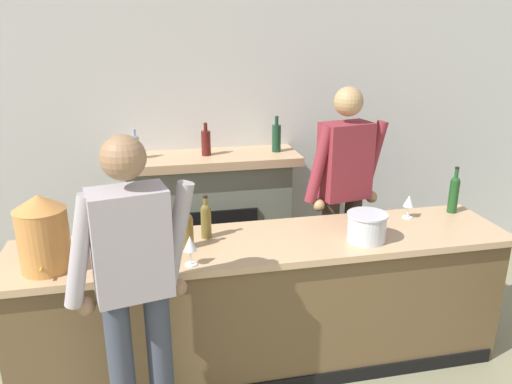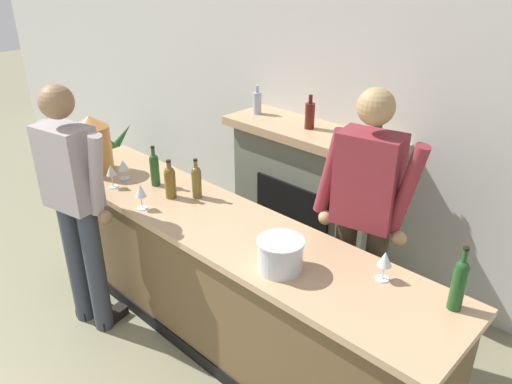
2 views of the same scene
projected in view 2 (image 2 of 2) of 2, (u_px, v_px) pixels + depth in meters
The scene contains 16 objects.
wall_back_panel at pixel (341, 101), 3.94m from camera, with size 12.00×0.07×2.75m.
bar_counter at pixel (222, 281), 3.32m from camera, with size 3.17×0.67×0.92m.
fireplace_stone at pixel (308, 195), 4.16m from camera, with size 1.49×0.52×1.49m.
potted_plant_corner at pixel (116, 162), 5.70m from camera, with size 0.43×0.51×0.72m.
person_customer at pixel (75, 203), 3.24m from camera, with size 0.65×0.36×1.75m.
person_bartender at pixel (363, 220), 2.98m from camera, with size 0.65×0.36×1.80m.
copper_dispenser at pixel (92, 144), 3.74m from camera, with size 0.28×0.32×0.43m.
ice_bucket_steel at pixel (280, 255), 2.61m from camera, with size 0.25×0.25×0.18m.
wine_bottle_riesling_slim at pixel (170, 181), 3.37m from camera, with size 0.08×0.08×0.27m.
wine_bottle_rose_blush at pixel (459, 282), 2.30m from camera, with size 0.07×0.07×0.34m.
wine_bottle_chardonnay_pale at pixel (155, 168), 3.54m from camera, with size 0.07×0.07×0.30m.
wine_bottle_merlot_tall at pixel (196, 180), 3.37m from camera, with size 0.07×0.07×0.28m.
wine_glass_back_row at pixel (123, 166), 3.65m from camera, with size 0.08×0.08×0.15m.
wine_glass_by_dispenser at pixel (111, 171), 3.51m from camera, with size 0.07×0.07×0.17m.
wine_glass_mid_counter at pixel (385, 260), 2.52m from camera, with size 0.08×0.08×0.17m.
wine_glass_front_right at pixel (140, 191), 3.21m from camera, with size 0.07×0.07×0.18m.
Camera 2 is at (2.18, 0.74, 2.46)m, focal length 35.00 mm.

